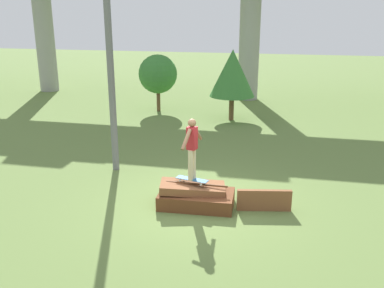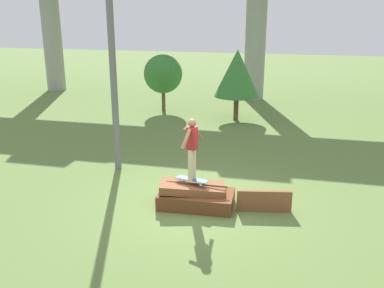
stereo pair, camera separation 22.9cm
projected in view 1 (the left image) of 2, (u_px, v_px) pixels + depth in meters
ground_plane at (196, 206)px, 10.84m from camera, size 80.00×80.00×0.00m
scrap_pile at (195, 196)px, 10.78m from camera, size 1.93×1.12×0.62m
scrap_plank_loose at (264, 200)px, 10.51m from camera, size 1.33×0.35×0.54m
skateboard at (192, 179)px, 10.70m from camera, size 0.86×0.42×0.09m
skater at (192, 145)px, 10.43m from camera, size 0.34×1.04×1.55m
utility_pole at (109, 40)px, 12.16m from camera, size 1.30×0.20×7.58m
tree_behind_left at (232, 73)px, 18.67m from camera, size 2.00×2.00×3.13m
tree_behind_right at (158, 74)px, 20.44m from camera, size 1.85×1.85×2.73m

